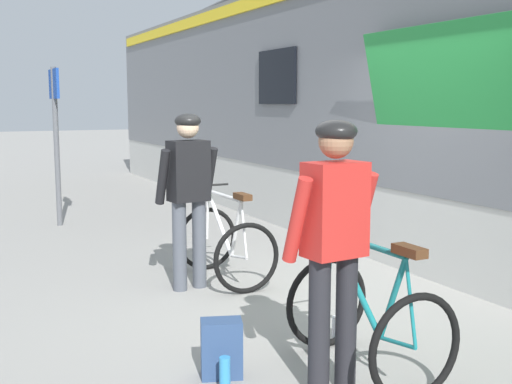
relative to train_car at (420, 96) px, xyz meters
name	(u,v)px	position (x,y,z in m)	size (l,w,h in m)	color
ground_plane	(305,298)	(-2.98, -1.91, -1.97)	(80.00, 80.00, 0.00)	gray
train_car	(420,96)	(0.00, 0.00, 0.00)	(3.23, 19.56, 3.88)	slate
cyclist_near_in_red	(334,232)	(-3.85, -3.69, -0.91)	(0.63, 0.34, 1.76)	#232328
cyclist_far_in_dark	(188,185)	(-3.86, -1.11, -0.91)	(0.63, 0.35, 1.76)	#4C515B
bicycle_near_teal	(368,317)	(-3.47, -3.56, -1.56)	(0.72, 1.08, 0.99)	black
bicycle_far_white	(226,243)	(-3.42, -1.01, -1.56)	(0.72, 1.08, 0.99)	black
backpack_on_platform	(222,348)	(-4.40, -3.17, -1.77)	(0.28, 0.18, 0.40)	navy
water_bottle_near_the_bikes	(336,329)	(-3.34, -2.99, -1.86)	(0.07, 0.07, 0.20)	silver
water_bottle_by_the_backpack	(225,374)	(-4.47, -3.38, -1.85)	(0.07, 0.07, 0.22)	#338CCC
platform_sign_post	(55,119)	(-4.46, 2.94, -0.34)	(0.08, 0.70, 2.40)	#595B60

